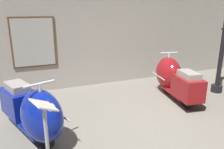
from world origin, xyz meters
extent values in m
plane|color=slate|center=(0.00, 0.00, 0.00)|extent=(60.00, 60.00, 0.00)
cube|color=#ADA89E|center=(0.00, 3.29, 1.99)|extent=(18.00, 0.20, 3.98)
cube|color=brown|center=(-1.60, 3.17, 1.30)|extent=(1.05, 0.03, 1.25)
cube|color=#B2B2AD|center=(-1.60, 3.15, 1.30)|extent=(0.97, 0.01, 1.17)
cylinder|color=black|center=(-1.68, 0.59, 0.22)|extent=(0.24, 0.44, 0.43)
cylinder|color=silver|center=(-1.68, 0.59, 0.22)|extent=(0.17, 0.22, 0.19)
cylinder|color=black|center=(-2.05, 1.56, 0.22)|extent=(0.24, 0.44, 0.43)
cylinder|color=silver|center=(-2.05, 1.56, 0.22)|extent=(0.17, 0.22, 0.19)
cube|color=navy|center=(-1.86, 1.07, 0.19)|extent=(0.73, 1.10, 0.05)
ellipsoid|color=navy|center=(-1.70, 0.64, 0.53)|extent=(0.85, 1.05, 0.82)
cube|color=navy|center=(-2.03, 1.51, 0.45)|extent=(0.67, 0.84, 0.48)
cube|color=gray|center=(-2.03, 1.51, 0.76)|extent=(0.47, 0.59, 0.13)
sphere|color=silver|center=(-1.59, 0.36, 0.75)|extent=(0.16, 0.16, 0.16)
cylinder|color=silver|center=(-1.69, 0.61, 0.90)|extent=(0.05, 0.05, 0.30)
cylinder|color=silver|center=(-1.69, 0.61, 1.05)|extent=(0.46, 0.20, 0.03)
cube|color=silver|center=(-1.44, 0.74, 0.47)|extent=(0.27, 0.68, 0.03)
cylinder|color=black|center=(1.54, 1.93, 0.21)|extent=(0.15, 0.44, 0.43)
cylinder|color=silver|center=(1.54, 1.93, 0.21)|extent=(0.13, 0.21, 0.19)
cylinder|color=black|center=(1.38, 0.92, 0.21)|extent=(0.15, 0.44, 0.43)
cylinder|color=silver|center=(1.38, 0.92, 0.21)|extent=(0.13, 0.21, 0.19)
cube|color=maroon|center=(1.46, 1.43, 0.19)|extent=(0.54, 1.07, 0.05)
ellipsoid|color=maroon|center=(1.53, 1.88, 0.52)|extent=(0.69, 0.98, 0.82)
cube|color=maroon|center=(1.38, 0.97, 0.45)|extent=(0.54, 0.79, 0.47)
cube|color=gray|center=(1.38, 0.97, 0.75)|extent=(0.38, 0.56, 0.13)
sphere|color=silver|center=(1.58, 2.17, 0.74)|extent=(0.16, 0.16, 0.16)
cylinder|color=silver|center=(1.53, 1.91, 0.89)|extent=(0.05, 0.05, 0.30)
cylinder|color=silver|center=(1.53, 1.91, 1.05)|extent=(0.47, 0.11, 0.03)
cube|color=silver|center=(1.26, 1.92, 0.47)|extent=(0.13, 0.71, 0.03)
cylinder|color=black|center=(2.76, 1.42, 0.09)|extent=(0.28, 0.28, 0.18)
cylinder|color=black|center=(2.76, 1.42, 1.50)|extent=(0.11, 0.11, 2.64)
cylinder|color=#A5A5AD|center=(-1.71, -0.23, 0.54)|extent=(0.04, 0.04, 1.04)
cube|color=silver|center=(-1.71, -0.23, 1.08)|extent=(0.31, 0.37, 0.12)
camera|label=1|loc=(-1.84, -2.59, 2.10)|focal=35.26mm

